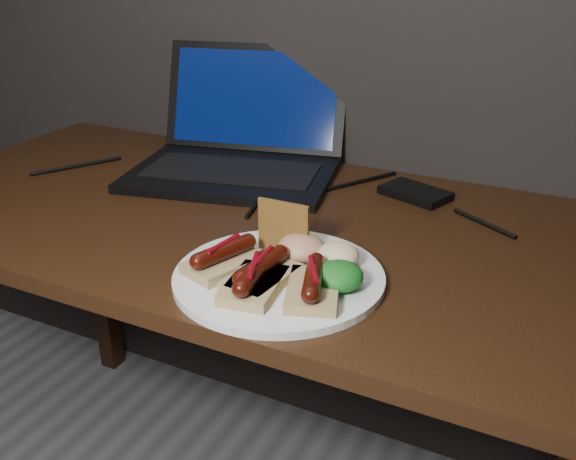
# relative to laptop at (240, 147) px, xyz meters

# --- Properties ---
(desk) EXTENTS (1.40, 0.70, 0.75)m
(desk) POSITION_rel_laptop_xyz_m (0.11, -0.21, -0.14)
(desk) COLOR #371F0D
(desk) RESTS_ON ground
(laptop) EXTENTS (0.49, 0.45, 0.25)m
(laptop) POSITION_rel_laptop_xyz_m (0.00, 0.00, 0.00)
(laptop) COLOR black
(laptop) RESTS_ON desk
(hard_drive) EXTENTS (0.15, 0.12, 0.02)m
(hard_drive) POSITION_rel_laptop_xyz_m (0.39, 0.01, -0.04)
(hard_drive) COLOR black
(hard_drive) RESTS_ON desk
(desk_cables) EXTENTS (0.98, 0.36, 0.01)m
(desk_cables) POSITION_rel_laptop_xyz_m (0.12, -0.08, -0.05)
(desk_cables) COLOR black
(desk_cables) RESTS_ON desk
(plate) EXTENTS (0.38, 0.38, 0.01)m
(plate) POSITION_rel_laptop_xyz_m (0.30, -0.41, -0.04)
(plate) COLOR white
(plate) RESTS_ON desk
(bread_sausage_left) EXTENTS (0.10, 0.13, 0.04)m
(bread_sausage_left) POSITION_rel_laptop_xyz_m (0.22, -0.43, -0.02)
(bread_sausage_left) COLOR tan
(bread_sausage_left) RESTS_ON plate
(bread_sausage_center) EXTENTS (0.08, 0.12, 0.04)m
(bread_sausage_center) POSITION_rel_laptop_xyz_m (0.29, -0.44, -0.02)
(bread_sausage_center) COLOR tan
(bread_sausage_center) RESTS_ON plate
(bread_sausage_right) EXTENTS (0.10, 0.13, 0.04)m
(bread_sausage_right) POSITION_rel_laptop_xyz_m (0.37, -0.44, -0.02)
(bread_sausage_right) COLOR tan
(bread_sausage_right) RESTS_ON plate
(bread_sausage_extra) EXTENTS (0.09, 0.12, 0.04)m
(bread_sausage_extra) POSITION_rel_laptop_xyz_m (0.29, -0.47, -0.02)
(bread_sausage_extra) COLOR tan
(bread_sausage_extra) RESTS_ON plate
(crispbread) EXTENTS (0.09, 0.01, 0.08)m
(crispbread) POSITION_rel_laptop_xyz_m (0.28, -0.34, 0.00)
(crispbread) COLOR olive
(crispbread) RESTS_ON plate
(salad_greens) EXTENTS (0.07, 0.07, 0.04)m
(salad_greens) POSITION_rel_laptop_xyz_m (0.40, -0.41, -0.02)
(salad_greens) COLOR #105216
(salad_greens) RESTS_ON plate
(salsa_mound) EXTENTS (0.07, 0.07, 0.04)m
(salsa_mound) POSITION_rel_laptop_xyz_m (0.31, -0.35, -0.02)
(salsa_mound) COLOR maroon
(salsa_mound) RESTS_ON plate
(coleslaw_mound) EXTENTS (0.06, 0.06, 0.04)m
(coleslaw_mound) POSITION_rel_laptop_xyz_m (0.37, -0.34, -0.02)
(coleslaw_mound) COLOR white
(coleslaw_mound) RESTS_ON plate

